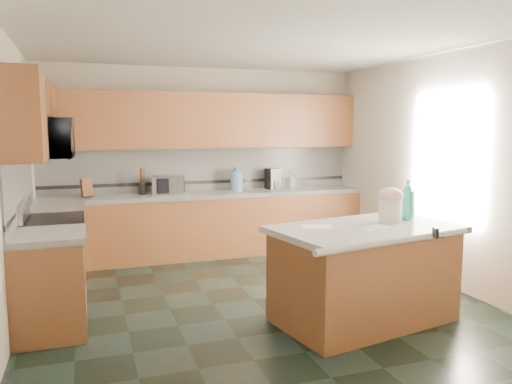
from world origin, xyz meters
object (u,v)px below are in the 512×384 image
island_top (365,229)px  knife_block (87,188)px  soap_bottle_island (407,199)px  coffee_maker (273,179)px  treat_jar (390,210)px  toaster_oven (169,185)px  island_base (364,277)px

island_top → knife_block: (-2.46, 2.95, 0.15)m
soap_bottle_island → island_top: bearing=-146.9°
knife_block → coffee_maker: bearing=-14.2°
island_top → treat_jar: treat_jar is taller
treat_jar → toaster_oven: toaster_oven is taller
soap_bottle_island → treat_jar: bearing=-146.4°
treat_jar → toaster_oven: bearing=109.8°
soap_bottle_island → toaster_oven: soap_bottle_island is taller
knife_block → treat_jar: bearing=-60.3°
island_top → island_base: bearing=0.0°
island_base → island_top: bearing=0.0°
soap_bottle_island → coffee_maker: (-0.38, 2.79, -0.04)m
toaster_oven → soap_bottle_island: bearing=-39.8°
island_base → coffee_maker: coffee_maker is taller
island_base → soap_bottle_island: bearing=6.9°
island_base → knife_block: 3.89m
treat_jar → coffee_maker: (-0.13, 2.87, 0.04)m
coffee_maker → island_top: bearing=-103.1°
island_base → toaster_oven: bearing=104.3°
island_base → toaster_oven: size_ratio=3.76×
knife_block → coffee_maker: (2.67, 0.03, 0.04)m
island_top → coffee_maker: (0.21, 2.98, 0.19)m
knife_block → island_base: bearing=-65.0°
island_base → soap_bottle_island: soap_bottle_island is taller
treat_jar → soap_bottle_island: 0.28m
treat_jar → soap_bottle_island: (0.25, 0.08, 0.09)m
island_top → soap_bottle_island: 0.66m
treat_jar → knife_block: bearing=123.4°
island_top → knife_block: 3.84m
island_base → toaster_oven: (-1.37, 2.95, 0.61)m
island_base → treat_jar: treat_jar is taller
soap_bottle_island → coffee_maker: 2.82m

